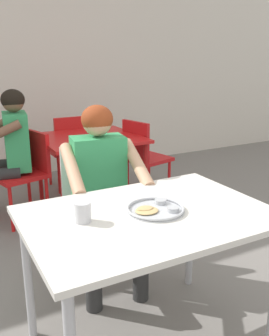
% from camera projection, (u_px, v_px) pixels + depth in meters
% --- Properties ---
extents(back_wall, '(12.00, 0.12, 3.40)m').
position_uv_depth(back_wall, '(9.00, 37.00, 4.37)').
color(back_wall, silver).
rests_on(back_wall, ground).
extents(table_foreground, '(1.17, 0.82, 0.76)m').
position_uv_depth(table_foreground, '(149.00, 228.00, 1.80)').
color(table_foreground, silver).
rests_on(table_foreground, ground).
extents(thali_tray, '(0.28, 0.28, 0.03)m').
position_uv_depth(thali_tray, '(156.00, 209.00, 1.80)').
color(thali_tray, '#B7BABF').
rests_on(thali_tray, table_foreground).
extents(drinking_cup, '(0.08, 0.08, 0.09)m').
position_uv_depth(drinking_cup, '(83.00, 211.00, 1.67)').
color(drinking_cup, silver).
rests_on(drinking_cup, table_foreground).
extents(chair_foreground, '(0.49, 0.45, 0.87)m').
position_uv_depth(chair_foreground, '(94.00, 199.00, 2.65)').
color(chair_foreground, silver).
rests_on(chair_foreground, ground).
extents(diner_foreground, '(0.55, 0.59, 1.18)m').
position_uv_depth(diner_foreground, '(102.00, 181.00, 2.39)').
color(diner_foreground, '#2A2A2A').
rests_on(diner_foreground, ground).
extents(table_background_red, '(0.95, 0.91, 0.72)m').
position_uv_depth(table_background_red, '(90.00, 144.00, 3.69)').
color(table_background_red, red).
rests_on(table_background_red, ground).
extents(chair_red_left, '(0.52, 0.52, 0.82)m').
position_uv_depth(chair_red_left, '(26.00, 168.00, 3.42)').
color(chair_red_left, red).
rests_on(chair_red_left, ground).
extents(chair_red_right, '(0.49, 0.48, 0.85)m').
position_uv_depth(chair_red_right, '(143.00, 154.00, 3.93)').
color(chair_red_right, red).
rests_on(chair_red_right, ground).
extents(chair_red_far, '(0.39, 0.44, 0.85)m').
position_uv_depth(chair_red_far, '(68.00, 147.00, 4.20)').
color(chair_red_far, red).
rests_on(chair_red_far, ground).
extents(patron_background, '(0.59, 0.54, 1.21)m').
position_uv_depth(patron_background, '(6.00, 145.00, 3.32)').
color(patron_background, '#252525').
rests_on(patron_background, ground).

